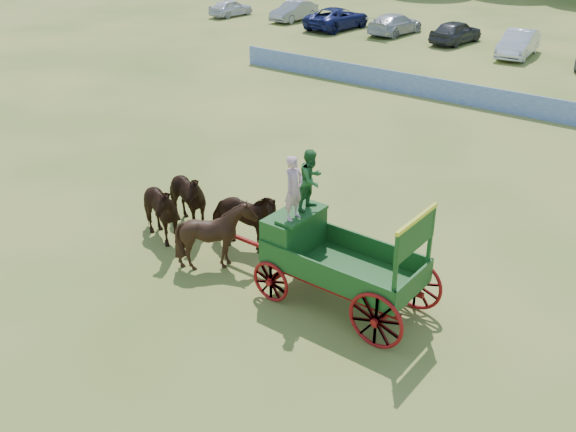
{
  "coord_description": "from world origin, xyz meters",
  "views": [
    {
      "loc": [
        11.23,
        -11.0,
        9.19
      ],
      "look_at": [
        1.72,
        1.34,
        1.3
      ],
      "focal_mm": 40.0,
      "sensor_mm": 36.0,
      "label": 1
    }
  ],
  "objects": [
    {
      "name": "horse_wheel_left",
      "position": [
        0.48,
        -0.21,
        0.96
      ],
      "size": [
        1.83,
        1.65,
        1.92
      ],
      "primitive_type": "imported",
      "rotation": [
        0.0,
        0.0,
        1.63
      ],
      "color": "black",
      "rests_on": "ground"
    },
    {
      "name": "horse_wheel_right",
      "position": [
        0.48,
        0.89,
        0.96
      ],
      "size": [
        2.45,
        1.55,
        1.92
      ],
      "primitive_type": "imported",
      "rotation": [
        0.0,
        0.0,
        1.82
      ],
      "color": "black",
      "rests_on": "ground"
    },
    {
      "name": "sponsor_banner",
      "position": [
        -1.0,
        18.0,
        0.53
      ],
      "size": [
        26.0,
        0.08,
        1.05
      ],
      "primitive_type": "cube",
      "color": "#1D3FA1",
      "rests_on": "ground"
    },
    {
      "name": "parked_cars",
      "position": [
        0.51,
        30.09,
        0.73
      ],
      "size": [
        55.81,
        7.3,
        1.59
      ],
      "color": "silver",
      "rests_on": "ground"
    },
    {
      "name": "horse_lead_right",
      "position": [
        -1.92,
        0.89,
        0.96
      ],
      "size": [
        2.44,
        1.5,
        1.92
      ],
      "primitive_type": "imported",
      "rotation": [
        0.0,
        0.0,
        1.35
      ],
      "color": "black",
      "rests_on": "ground"
    },
    {
      "name": "ground",
      "position": [
        0.0,
        0.0,
        0.0
      ],
      "size": [
        160.0,
        160.0,
        0.0
      ],
      "primitive_type": "plane",
      "color": "#A9994C",
      "rests_on": "ground"
    },
    {
      "name": "farm_dray",
      "position": [
        3.44,
        0.36,
        1.64
      ],
      "size": [
        6.0,
        2.0,
        3.75
      ],
      "color": "maroon",
      "rests_on": "ground"
    },
    {
      "name": "horse_lead_left",
      "position": [
        -1.92,
        -0.21,
        0.96
      ],
      "size": [
        2.45,
        1.55,
        1.92
      ],
      "primitive_type": "imported",
      "rotation": [
        0.0,
        0.0,
        1.33
      ],
      "color": "black",
      "rests_on": "ground"
    }
  ]
}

